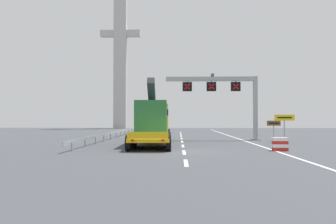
# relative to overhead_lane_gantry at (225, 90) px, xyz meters

# --- Properties ---
(ground) EXTENTS (112.00, 112.00, 0.00)m
(ground) POSITION_rel_overhead_lane_gantry_xyz_m (-4.45, -11.58, -5.13)
(ground) COLOR #424449
(lane_markings) EXTENTS (0.20, 37.61, 0.01)m
(lane_markings) POSITION_rel_overhead_lane_gantry_xyz_m (-4.41, -0.08, -5.13)
(lane_markings) COLOR silver
(lane_markings) RESTS_ON ground
(edge_line_right) EXTENTS (0.20, 63.00, 0.01)m
(edge_line_right) POSITION_rel_overhead_lane_gantry_xyz_m (1.75, 0.42, -5.13)
(edge_line_right) COLOR silver
(edge_line_right) RESTS_ON ground
(overhead_lane_gantry) EXTENTS (9.58, 0.90, 6.79)m
(overhead_lane_gantry) POSITION_rel_overhead_lane_gantry_xyz_m (0.00, 0.00, 0.00)
(overhead_lane_gantry) COLOR #9EA0A5
(overhead_lane_gantry) RESTS_ON ground
(heavy_haul_truck_yellow) EXTENTS (3.34, 14.12, 5.30)m
(heavy_haul_truck_yellow) POSITION_rel_overhead_lane_gantry_xyz_m (-6.97, -4.49, -3.15)
(heavy_haul_truck_yellow) COLOR yellow
(heavy_haul_truck_yellow) RESTS_ON ground
(exit_sign_yellow) EXTENTS (1.77, 0.15, 2.54)m
(exit_sign_yellow) POSITION_rel_overhead_lane_gantry_xyz_m (4.74, -4.01, -3.17)
(exit_sign_yellow) COLOR #9EA0A5
(exit_sign_yellow) RESTS_ON ground
(tourist_info_sign_brown) EXTENTS (1.31, 0.15, 1.98)m
(tourist_info_sign_brown) POSITION_rel_overhead_lane_gantry_xyz_m (4.57, -1.30, -3.65)
(tourist_info_sign_brown) COLOR #9EA0A5
(tourist_info_sign_brown) RESTS_ON ground
(crash_barrier_striped) EXTENTS (1.03, 0.55, 0.90)m
(crash_barrier_striped) POSITION_rel_overhead_lane_gantry_xyz_m (2.12, -11.21, -4.68)
(crash_barrier_striped) COLOR red
(crash_barrier_striped) RESTS_ON ground
(guardrail_left) EXTENTS (0.13, 37.80, 0.76)m
(guardrail_left) POSITION_rel_overhead_lane_gantry_xyz_m (-11.92, 5.32, -4.57)
(guardrail_left) COLOR #999EA3
(guardrail_left) RESTS_ON ground
(bridge_pylon_distant) EXTENTS (9.00, 2.00, 34.63)m
(bridge_pylon_distant) POSITION_rel_overhead_lane_gantry_xyz_m (-17.82, 40.06, 12.57)
(bridge_pylon_distant) COLOR #B7B7B2
(bridge_pylon_distant) RESTS_ON ground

